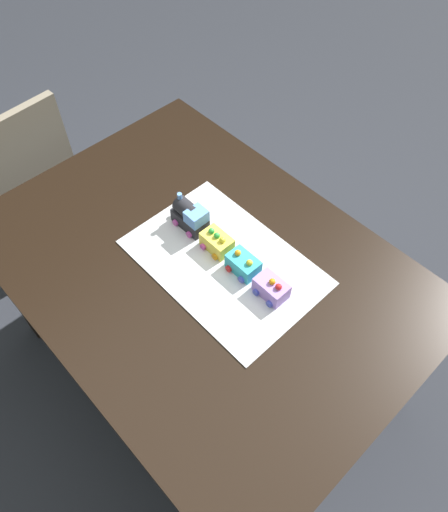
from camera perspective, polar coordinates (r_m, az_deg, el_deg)
name	(u,v)px	position (r m, az deg, el deg)	size (l,w,h in m)	color
ground_plane	(207,362)	(2.17, -1.98, -12.33)	(8.00, 8.00, 0.00)	#2D3038
dining_table	(202,282)	(1.62, -2.60, -3.09)	(1.40, 1.00, 0.74)	black
chair	(23,177)	(2.33, -22.50, 8.49)	(0.43, 0.43, 0.86)	gray
cake_board	(224,262)	(1.53, 0.00, -0.71)	(0.60, 0.40, 0.00)	silver
cake_locomotive	(190,216)	(1.59, -4.00, 4.70)	(0.14, 0.08, 0.12)	#232328
cake_car_flatbed_lemon	(217,242)	(1.54, -0.82, 1.65)	(0.10, 0.08, 0.07)	#F4E04C
cake_car_tanker_turquoise	(243,264)	(1.49, 2.27, -0.97)	(0.10, 0.08, 0.07)	#38B7C6
cake_car_caboose_lavender	(271,288)	(1.44, 5.58, -3.75)	(0.10, 0.08, 0.07)	#AD84E0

